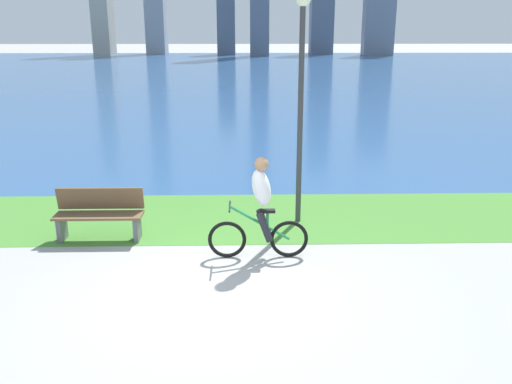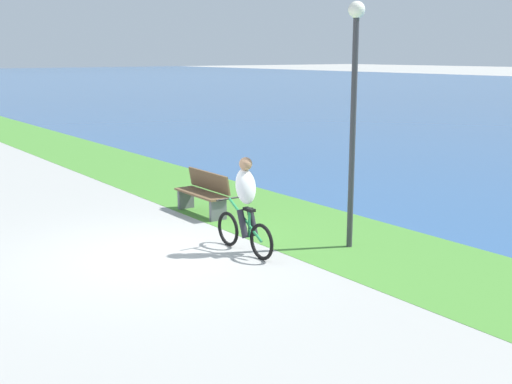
{
  "view_description": "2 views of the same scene",
  "coord_description": "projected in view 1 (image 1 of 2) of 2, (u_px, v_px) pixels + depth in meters",
  "views": [
    {
      "loc": [
        0.48,
        -6.74,
        3.5
      ],
      "look_at": [
        0.69,
        1.46,
        1.02
      ],
      "focal_mm": 37.54,
      "sensor_mm": 36.0,
      "label": 1
    },
    {
      "loc": [
        9.37,
        -4.85,
        3.32
      ],
      "look_at": [
        0.83,
        1.37,
        1.06
      ],
      "focal_mm": 45.29,
      "sensor_mm": 36.0,
      "label": 2
    }
  ],
  "objects": [
    {
      "name": "bench_near_path",
      "position": [
        99.0,
        214.0,
        9.26
      ],
      "size": [
        1.5,
        0.47,
        0.9
      ],
      "color": "brown",
      "rests_on": "ground"
    },
    {
      "name": "lamppost_tall",
      "position": [
        301.0,
        77.0,
        9.48
      ],
      "size": [
        0.28,
        0.28,
        4.17
      ],
      "color": "#38383D",
      "rests_on": "ground"
    },
    {
      "name": "grass_strip_bayside",
      "position": [
        219.0,
        217.0,
        10.48
      ],
      "size": [
        120.0,
        2.91,
        0.01
      ],
      "primitive_type": "cube",
      "color": "#478433",
      "rests_on": "ground"
    },
    {
      "name": "bay_water_surface",
      "position": [
        237.0,
        70.0,
        50.37
      ],
      "size": [
        300.0,
        80.44,
        0.0
      ],
      "primitive_type": "cube",
      "color": "#2D568C",
      "rests_on": "ground"
    },
    {
      "name": "cyclist_lead",
      "position": [
        260.0,
        208.0,
        8.39
      ],
      "size": [
        1.6,
        0.52,
        1.65
      ],
      "color": "black",
      "rests_on": "ground"
    },
    {
      "name": "ground_plane",
      "position": [
        210.0,
        293.0,
        7.45
      ],
      "size": [
        300.0,
        300.0,
        0.0
      ],
      "primitive_type": "plane",
      "color": "#9E9E99"
    }
  ]
}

